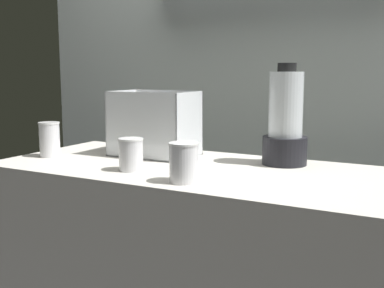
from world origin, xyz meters
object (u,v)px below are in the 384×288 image
at_px(juice_cup_mango_left, 131,156).
at_px(juice_cup_orange_far_left, 50,141).
at_px(juice_cup_beet_middle, 184,164).
at_px(blender_pitcher, 285,124).
at_px(carrot_display_bin, 157,136).

bearing_deg(juice_cup_mango_left, juice_cup_orange_far_left, 171.15).
xyz_separation_m(juice_cup_orange_far_left, juice_cup_beet_middle, (0.67, -0.13, -0.01)).
bearing_deg(juice_cup_mango_left, blender_pitcher, 39.59).
xyz_separation_m(carrot_display_bin, juice_cup_mango_left, (0.08, -0.28, -0.03)).
xyz_separation_m(carrot_display_bin, juice_cup_beet_middle, (0.32, -0.35, -0.02)).
bearing_deg(carrot_display_bin, blender_pitcher, 7.21).
bearing_deg(juice_cup_beet_middle, juice_cup_orange_far_left, 168.75).
bearing_deg(juice_cup_orange_far_left, blender_pitcher, 18.24).
bearing_deg(blender_pitcher, juice_cup_beet_middle, -113.69).
bearing_deg(juice_cup_orange_far_left, juice_cup_mango_left, -8.85).
distance_m(carrot_display_bin, juice_cup_orange_far_left, 0.42).
distance_m(carrot_display_bin, blender_pitcher, 0.51).
height_order(carrot_display_bin, juice_cup_mango_left, carrot_display_bin).
height_order(juice_cup_orange_far_left, juice_cup_mango_left, juice_cup_orange_far_left).
xyz_separation_m(carrot_display_bin, blender_pitcher, (0.50, 0.06, 0.07)).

